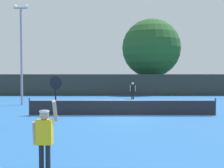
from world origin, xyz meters
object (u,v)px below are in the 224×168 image
at_px(player_serving, 46,133).
at_px(parked_car_mid, 130,86).
at_px(light_pole, 22,48).
at_px(large_tree, 152,48).
at_px(player_receiving, 133,89).
at_px(parked_car_near, 98,86).
at_px(tennis_ball, 81,110).
at_px(parked_car_far, 193,87).

relative_size(player_serving, parked_car_mid, 0.56).
distance_m(light_pole, large_tree, 18.92).
bearing_deg(player_receiving, large_tree, -109.35).
xyz_separation_m(player_serving, parked_car_near, (-0.58, 32.71, -0.30)).
bearing_deg(player_serving, parked_car_mid, 82.66).
height_order(tennis_ball, parked_car_far, parked_car_far).
xyz_separation_m(light_pole, large_tree, (12.68, 13.97, 1.40)).
bearing_deg(parked_car_far, player_serving, -106.91).
height_order(player_receiving, light_pole, light_pole).
xyz_separation_m(light_pole, parked_car_mid, (10.08, 18.34, -3.86)).
relative_size(player_receiving, tennis_ball, 24.88).
bearing_deg(large_tree, light_pole, -132.23).
xyz_separation_m(tennis_ball, light_pole, (-5.20, 3.16, 4.60)).
distance_m(tennis_ball, large_tree, 19.63).
bearing_deg(large_tree, tennis_ball, -113.58).
distance_m(player_receiving, parked_car_near, 13.47).
distance_m(player_receiving, tennis_ball, 9.14).
bearing_deg(parked_car_far, large_tree, -166.95).
distance_m(large_tree, parked_car_near, 9.85).
bearing_deg(parked_car_mid, light_pole, -125.94).
height_order(player_serving, light_pole, light_pole).
bearing_deg(tennis_ball, player_serving, -87.27).
relative_size(player_serving, player_receiving, 1.46).
bearing_deg(player_serving, parked_car_far, 66.78).
bearing_deg(large_tree, player_serving, -103.38).
bearing_deg(light_pole, large_tree, 47.77).
xyz_separation_m(player_serving, player_receiving, (3.71, 19.94, -0.04)).
relative_size(light_pole, large_tree, 0.82).
xyz_separation_m(tennis_ball, parked_car_far, (13.33, 17.82, 0.74)).
xyz_separation_m(light_pole, parked_car_near, (5.19, 17.61, -3.86)).
bearing_deg(parked_car_far, tennis_ball, -120.49).
height_order(light_pole, parked_car_near, light_pole).
bearing_deg(player_serving, player_receiving, 79.46).
height_order(parked_car_mid, parked_car_far, same).
bearing_deg(parked_car_mid, player_receiving, -99.70).
height_order(tennis_ball, large_tree, large_tree).
relative_size(large_tree, parked_car_mid, 2.26).
relative_size(tennis_ball, parked_car_near, 0.02).
relative_size(large_tree, parked_car_far, 2.27).
bearing_deg(parked_car_near, parked_car_mid, 3.76).
bearing_deg(parked_car_far, player_receiving, -126.40).
bearing_deg(light_pole, parked_car_near, 73.57).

